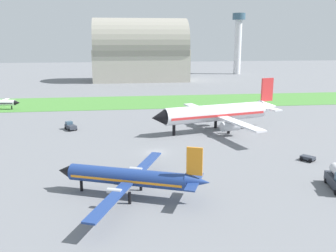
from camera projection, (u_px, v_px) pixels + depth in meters
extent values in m
plane|color=slate|center=(156.00, 152.00, 73.54)|extent=(600.00, 600.00, 0.00)
cube|color=#478438|center=(139.00, 102.00, 131.87)|extent=(360.00, 28.00, 0.08)
cylinder|color=white|center=(216.00, 113.00, 89.17)|extent=(26.26, 10.37, 3.99)
cone|color=black|center=(159.00, 118.00, 83.88)|extent=(4.48, 4.69, 3.91)
cone|color=white|center=(268.00, 107.00, 94.62)|extent=(5.81, 4.74, 3.59)
cube|color=red|center=(216.00, 114.00, 89.24)|extent=(24.87, 10.08, 0.56)
cube|color=white|center=(238.00, 123.00, 81.75)|extent=(6.79, 17.47, 0.40)
cube|color=white|center=(202.00, 109.00, 97.44)|extent=(6.79, 17.47, 0.40)
cylinder|color=#B7BABF|center=(230.00, 126.00, 84.90)|extent=(4.76, 3.21, 2.19)
cylinder|color=#B7BABF|center=(207.00, 117.00, 94.94)|extent=(4.76, 3.21, 2.19)
cube|color=red|center=(267.00, 90.00, 93.35)|extent=(3.28, 1.28, 5.80)
cube|color=white|center=(272.00, 109.00, 92.09)|extent=(3.37, 5.45, 0.32)
cube|color=white|center=(260.00, 106.00, 96.67)|extent=(3.37, 5.45, 0.32)
cylinder|color=black|center=(174.00, 130.00, 85.94)|extent=(0.72, 0.72, 2.54)
cylinder|color=black|center=(229.00, 128.00, 87.75)|extent=(0.72, 0.72, 2.54)
cylinder|color=black|center=(216.00, 123.00, 93.40)|extent=(0.72, 0.72, 2.54)
cylinder|color=navy|center=(127.00, 177.00, 52.36)|extent=(16.87, 8.72, 2.39)
cone|color=black|center=(66.00, 171.00, 54.71)|extent=(3.10, 3.08, 2.35)
cone|color=navy|center=(198.00, 182.00, 49.84)|extent=(3.92, 3.26, 2.15)
cube|color=orange|center=(127.00, 178.00, 52.40)|extent=(16.00, 8.40, 0.34)
cube|color=navy|center=(112.00, 199.00, 46.14)|extent=(6.52, 12.83, 0.24)
cube|color=navy|center=(145.00, 165.00, 58.55)|extent=(6.52, 12.83, 0.24)
cylinder|color=#B7BABF|center=(114.00, 191.00, 48.53)|extent=(2.06, 1.43, 0.77)
cylinder|color=#B7BABF|center=(136.00, 170.00, 56.48)|extent=(2.06, 1.43, 0.77)
cube|color=orange|center=(195.00, 161.00, 49.31)|extent=(2.10, 1.08, 3.83)
cube|color=navy|center=(192.00, 186.00, 48.39)|extent=(2.59, 3.65, 0.19)
cube|color=navy|center=(196.00, 177.00, 51.55)|extent=(2.59, 3.65, 0.19)
cylinder|color=black|center=(81.00, 186.00, 54.58)|extent=(0.43, 0.43, 1.68)
cylinder|color=black|center=(130.00, 198.00, 50.30)|extent=(0.43, 0.43, 1.68)
cylinder|color=black|center=(141.00, 185.00, 54.77)|extent=(0.43, 0.43, 1.68)
cone|color=black|center=(17.00, 103.00, 117.38)|extent=(2.12, 2.09, 1.80)
cube|color=white|center=(1.00, 101.00, 122.67)|extent=(3.01, 10.19, 0.18)
cylinder|color=#B7BABF|center=(0.00, 102.00, 120.88)|extent=(1.55, 0.83, 0.59)
cylinder|color=black|center=(12.00, 108.00, 117.80)|extent=(0.33, 0.33, 1.29)
cylinder|color=black|center=(335.00, 193.00, 53.31)|extent=(0.40, 0.74, 0.70)
cylinder|color=black|center=(325.00, 181.00, 57.72)|extent=(0.40, 0.74, 0.70)
cube|color=#2D333D|center=(71.00, 127.00, 91.41)|extent=(3.29, 4.02, 0.90)
cube|color=#334C60|center=(69.00, 123.00, 92.03)|extent=(1.95, 1.86, 0.70)
cylinder|color=black|center=(65.00, 128.00, 92.00)|extent=(0.55, 0.73, 0.70)
cylinder|color=black|center=(72.00, 127.00, 93.02)|extent=(0.55, 0.73, 0.70)
cylinder|color=black|center=(69.00, 130.00, 90.01)|extent=(0.55, 0.73, 0.70)
cylinder|color=black|center=(76.00, 129.00, 91.04)|extent=(0.55, 0.73, 0.70)
cube|color=#2D333D|center=(308.00, 158.00, 68.13)|extent=(2.64, 2.82, 0.55)
cylinder|color=black|center=(314.00, 159.00, 68.12)|extent=(0.62, 0.71, 0.70)
cylinder|color=black|center=(310.00, 161.00, 67.10)|extent=(0.62, 0.71, 0.70)
cylinder|color=black|center=(305.00, 157.00, 69.29)|extent=(0.62, 0.71, 0.70)
cylinder|color=black|center=(301.00, 159.00, 68.27)|extent=(0.62, 0.71, 0.70)
cube|color=#B2AD9E|center=(141.00, 65.00, 198.65)|extent=(49.52, 24.66, 16.45)
cylinder|color=gray|center=(140.00, 45.00, 196.22)|extent=(48.53, 27.13, 27.13)
cylinder|color=silver|center=(238.00, 47.00, 234.97)|extent=(4.40, 4.40, 33.48)
cylinder|color=#38566B|center=(239.00, 16.00, 230.71)|extent=(8.00, 8.00, 4.00)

